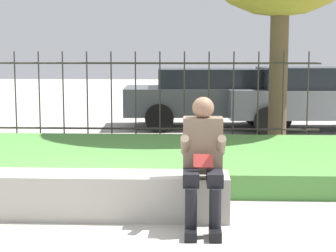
{
  "coord_description": "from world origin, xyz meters",
  "views": [
    {
      "loc": [
        1.02,
        -5.55,
        1.67
      ],
      "look_at": [
        0.72,
        0.96,
        0.82
      ],
      "focal_mm": 60.0,
      "sensor_mm": 36.0,
      "label": 1
    }
  ],
  "objects_px": {
    "car_parked_right": "(317,97)",
    "car_parked_center": "(213,96)",
    "person_seated_reader": "(203,157)",
    "stone_bench": "(97,197)"
  },
  "relations": [
    {
      "from": "person_seated_reader",
      "to": "car_parked_center",
      "type": "relative_size",
      "value": 0.3
    },
    {
      "from": "car_parked_right",
      "to": "person_seated_reader",
      "type": "bearing_deg",
      "value": -113.4
    },
    {
      "from": "car_parked_right",
      "to": "car_parked_center",
      "type": "xyz_separation_m",
      "value": [
        -2.25,
        0.37,
        -0.01
      ]
    },
    {
      "from": "stone_bench",
      "to": "car_parked_center",
      "type": "relative_size",
      "value": 0.65
    },
    {
      "from": "car_parked_center",
      "to": "stone_bench",
      "type": "bearing_deg",
      "value": -104.83
    },
    {
      "from": "person_seated_reader",
      "to": "car_parked_center",
      "type": "distance_m",
      "value": 7.39
    },
    {
      "from": "stone_bench",
      "to": "car_parked_center",
      "type": "bearing_deg",
      "value": 78.77
    },
    {
      "from": "stone_bench",
      "to": "person_seated_reader",
      "type": "height_order",
      "value": "person_seated_reader"
    },
    {
      "from": "person_seated_reader",
      "to": "stone_bench",
      "type": "bearing_deg",
      "value": 165.21
    },
    {
      "from": "car_parked_right",
      "to": "car_parked_center",
      "type": "distance_m",
      "value": 2.28
    }
  ]
}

